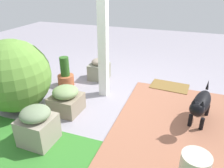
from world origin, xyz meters
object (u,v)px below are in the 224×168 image
(terracotta_pot_tall, at_px, (66,75))
(terracotta_pot_broad, at_px, (35,69))
(doormat, at_px, (169,87))
(stone_planter_mid, at_px, (66,100))
(stone_planter_far, at_px, (37,126))
(round_shrub, at_px, (14,76))
(porch_pillar, at_px, (103,36))
(stone_planter_nearest, at_px, (99,70))
(dog, at_px, (201,104))

(terracotta_pot_tall, bearing_deg, terracotta_pot_broad, -3.64)
(doormat, bearing_deg, terracotta_pot_broad, 11.29)
(terracotta_pot_tall, xyz_separation_m, terracotta_pot_broad, (0.73, -0.05, 0.02))
(stone_planter_mid, height_order, doormat, stone_planter_mid)
(stone_planter_far, distance_m, terracotta_pot_tall, 1.60)
(round_shrub, bearing_deg, porch_pillar, -141.50)
(terracotta_pot_broad, bearing_deg, stone_planter_nearest, -160.24)
(porch_pillar, xyz_separation_m, round_shrub, (1.08, 0.86, -0.50))
(terracotta_pot_tall, bearing_deg, dog, 169.26)
(stone_planter_mid, xyz_separation_m, dog, (-1.88, -0.35, 0.11))
(stone_planter_nearest, xyz_separation_m, round_shrub, (0.75, 1.43, 0.34))
(stone_planter_mid, relative_size, terracotta_pot_broad, 1.24)
(porch_pillar, height_order, stone_planter_far, porch_pillar)
(porch_pillar, xyz_separation_m, stone_planter_far, (0.29, 1.43, -0.79))
(stone_planter_mid, relative_size, stone_planter_far, 0.89)
(doormat, bearing_deg, porch_pillar, 31.54)
(porch_pillar, distance_m, terracotta_pot_tall, 1.17)
(round_shrub, bearing_deg, terracotta_pot_tall, -105.89)
(stone_planter_nearest, height_order, round_shrub, round_shrub)
(stone_planter_mid, distance_m, doormat, 1.96)
(stone_planter_mid, xyz_separation_m, terracotta_pot_tall, (0.49, -0.80, -0.00))
(porch_pillar, relative_size, stone_planter_mid, 4.70)
(terracotta_pot_broad, bearing_deg, terracotta_pot_tall, 176.36)
(doormat, bearing_deg, stone_planter_mid, 44.47)
(porch_pillar, height_order, dog, porch_pillar)
(stone_planter_far, xyz_separation_m, doormat, (-1.36, -2.08, -0.23))
(terracotta_pot_broad, bearing_deg, stone_planter_far, 128.73)
(terracotta_pot_tall, bearing_deg, round_shrub, 74.11)
(stone_planter_far, height_order, doormat, stone_planter_far)
(stone_planter_mid, xyz_separation_m, doormat, (-1.39, -1.36, -0.19))
(porch_pillar, relative_size, dog, 2.62)
(porch_pillar, height_order, round_shrub, porch_pillar)
(stone_planter_far, distance_m, round_shrub, 1.02)
(stone_planter_nearest, bearing_deg, doormat, -176.53)
(terracotta_pot_broad, xyz_separation_m, dog, (-3.10, 0.50, 0.10))
(terracotta_pot_broad, bearing_deg, dog, 170.91)
(round_shrub, distance_m, terracotta_pot_broad, 1.14)
(stone_planter_nearest, bearing_deg, terracotta_pot_broad, 19.76)
(stone_planter_far, bearing_deg, terracotta_pot_tall, -70.98)
(doormat, bearing_deg, dog, 115.73)
(terracotta_pot_tall, bearing_deg, stone_planter_nearest, -135.09)
(stone_planter_far, relative_size, doormat, 0.73)
(porch_pillar, distance_m, dog, 1.75)
(porch_pillar, xyz_separation_m, terracotta_pot_tall, (0.81, -0.09, -0.84))
(stone_planter_far, relative_size, terracotta_pot_tall, 0.88)
(porch_pillar, xyz_separation_m, terracotta_pot_broad, (1.54, -0.13, -0.82))
(stone_planter_far, height_order, terracotta_pot_tall, terracotta_pot_tall)
(porch_pillar, distance_m, stone_planter_mid, 1.14)
(terracotta_pot_tall, height_order, dog, terracotta_pot_tall)
(stone_planter_mid, bearing_deg, porch_pillar, -114.66)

